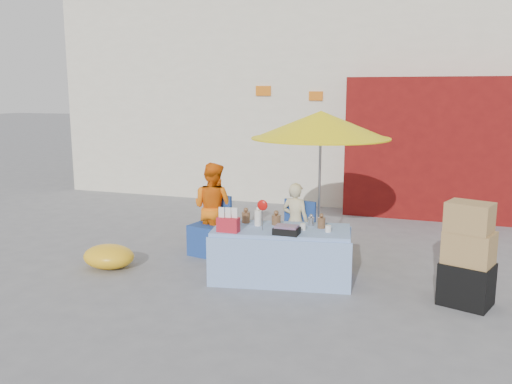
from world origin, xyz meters
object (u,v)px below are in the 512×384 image
(umbrella, at_px, (321,125))
(vendor_orange, at_px, (213,208))
(chair_left, at_px, (210,237))
(box_stack, at_px, (468,258))
(vendor_beige, at_px, (295,222))
(chair_right, at_px, (293,245))
(market_table, at_px, (281,253))

(umbrella, bearing_deg, vendor_orange, -174.47)
(chair_left, distance_m, box_stack, 3.58)
(chair_left, bearing_deg, vendor_beige, 18.97)
(chair_left, relative_size, vendor_beige, 0.77)
(chair_right, relative_size, box_stack, 0.73)
(umbrella, bearing_deg, box_stack, -30.17)
(vendor_beige, distance_m, umbrella, 1.38)
(market_table, height_order, chair_left, market_table)
(market_table, relative_size, chair_left, 2.18)
(vendor_orange, height_order, vendor_beige, vendor_orange)
(chair_left, bearing_deg, vendor_orange, 104.30)
(umbrella, distance_m, box_stack, 2.60)
(vendor_orange, bearing_deg, vendor_beige, -167.19)
(vendor_beige, relative_size, umbrella, 0.53)
(market_table, relative_size, vendor_orange, 1.39)
(chair_left, height_order, vendor_orange, vendor_orange)
(market_table, distance_m, box_stack, 2.20)
(vendor_orange, xyz_separation_m, vendor_beige, (1.25, 0.00, -0.11))
(vendor_beige, distance_m, box_stack, 2.42)
(market_table, bearing_deg, umbrella, 65.13)
(market_table, bearing_deg, box_stack, -13.22)
(vendor_beige, height_order, umbrella, umbrella)
(market_table, xyz_separation_m, chair_right, (-0.03, 0.71, -0.09))
(chair_right, distance_m, vendor_beige, 0.33)
(market_table, bearing_deg, vendor_orange, 136.68)
(market_table, xyz_separation_m, vendor_beige, (-0.04, 0.84, 0.21))
(chair_right, distance_m, umbrella, 1.69)
(vendor_orange, relative_size, box_stack, 1.14)
(box_stack, bearing_deg, vendor_beige, 156.48)
(vendor_beige, xyz_separation_m, umbrella, (0.30, 0.15, 1.34))
(chair_right, bearing_deg, market_table, -74.54)
(vendor_beige, xyz_separation_m, box_stack, (2.22, -0.97, -0.01))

